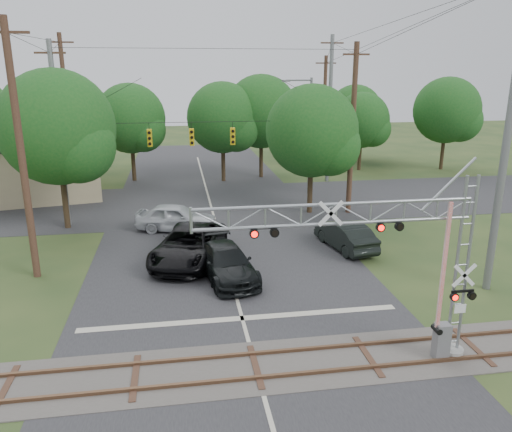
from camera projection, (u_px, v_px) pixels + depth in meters
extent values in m
plane|color=#273F1D|center=(266.00, 405.00, 15.03)|extent=(160.00, 160.00, 0.00)
cube|color=#29292B|center=(230.00, 275.00, 24.50)|extent=(14.00, 90.00, 0.02)
cube|color=#29292B|center=(210.00, 203.00, 37.77)|extent=(90.00, 12.00, 0.02)
cube|color=#46423D|center=(256.00, 367.00, 16.92)|extent=(90.00, 3.20, 0.05)
cube|color=brown|center=(259.00, 378.00, 16.22)|extent=(90.00, 0.12, 0.14)
cube|color=brown|center=(252.00, 354.00, 17.58)|extent=(90.00, 0.12, 0.14)
cylinder|color=gray|center=(451.00, 351.00, 17.66)|extent=(0.81, 0.81, 0.27)
cube|color=silver|center=(460.00, 309.00, 16.89)|extent=(0.41, 0.03, 0.32)
cube|color=slate|center=(441.00, 342.00, 17.25)|extent=(0.50, 0.41, 1.35)
cube|color=red|center=(444.00, 268.00, 16.45)|extent=(0.13, 0.08, 4.51)
cylinder|color=slate|center=(59.00, 137.00, 30.93)|extent=(0.32, 0.32, 11.50)
cylinder|color=#41281E|center=(352.00, 131.00, 33.81)|extent=(0.36, 0.36, 11.50)
cylinder|color=black|center=(212.00, 122.00, 32.16)|extent=(19.00, 0.03, 0.03)
cube|color=gold|center=(107.00, 139.00, 31.42)|extent=(0.30, 0.30, 1.10)
cube|color=gold|center=(150.00, 138.00, 31.82)|extent=(0.30, 0.30, 1.10)
cube|color=gold|center=(192.00, 137.00, 32.22)|extent=(0.30, 0.30, 1.10)
cube|color=gold|center=(233.00, 136.00, 32.63)|extent=(0.30, 0.30, 1.10)
cube|color=gold|center=(273.00, 135.00, 33.03)|extent=(0.30, 0.30, 1.10)
cube|color=gold|center=(312.00, 135.00, 33.43)|extent=(0.30, 0.30, 1.10)
imported|color=black|center=(189.00, 245.00, 26.11)|extent=(4.80, 7.12, 1.81)
imported|color=black|center=(226.00, 262.00, 24.08)|extent=(3.14, 5.72, 1.57)
imported|color=#B2B6BB|center=(176.00, 217.00, 31.18)|extent=(5.36, 3.22, 1.71)
imported|color=black|center=(345.00, 235.00, 28.03)|extent=(2.49, 4.94, 1.55)
cylinder|color=slate|center=(310.00, 136.00, 40.16)|extent=(0.20, 0.20, 9.17)
cylinder|color=slate|center=(299.00, 80.00, 38.77)|extent=(2.04, 0.12, 0.12)
cube|color=slate|center=(286.00, 81.00, 38.63)|extent=(0.61, 0.25, 0.15)
cylinder|color=#41281E|center=(68.00, 117.00, 39.00)|extent=(0.34, 0.34, 12.44)
cube|color=#41281E|center=(60.00, 42.00, 37.44)|extent=(2.00, 0.12, 0.12)
cylinder|color=slate|center=(329.00, 110.00, 43.75)|extent=(0.34, 0.34, 12.63)
cube|color=#41281E|center=(332.00, 43.00, 42.18)|extent=(2.00, 0.12, 0.12)
cylinder|color=#41281E|center=(21.00, 155.00, 22.77)|extent=(0.34, 0.34, 11.97)
cube|color=#41281E|center=(5.00, 32.00, 21.28)|extent=(2.00, 0.12, 0.12)
cylinder|color=slate|center=(507.00, 137.00, 21.12)|extent=(0.34, 0.34, 13.99)
cylinder|color=#41281E|center=(324.00, 115.00, 48.70)|extent=(0.34, 0.34, 11.06)
cube|color=#41281E|center=(326.00, 63.00, 47.34)|extent=(2.00, 0.12, 0.12)
cylinder|color=#352718|center=(49.00, 165.00, 42.41)|extent=(0.36, 0.36, 3.84)
sphere|color=#164E1A|center=(44.00, 124.00, 41.43)|extent=(5.94, 5.94, 5.94)
cylinder|color=#352718|center=(64.00, 193.00, 31.31)|extent=(0.36, 0.36, 4.53)
sphere|color=#164E1A|center=(57.00, 127.00, 30.16)|extent=(7.01, 7.01, 7.01)
cylinder|color=#352718|center=(133.00, 159.00, 45.08)|extent=(0.36, 0.36, 3.98)
sphere|color=#164E1A|center=(130.00, 118.00, 44.06)|extent=(6.16, 6.16, 6.16)
cylinder|color=#352718|center=(223.00, 159.00, 44.94)|extent=(0.36, 0.36, 4.04)
sphere|color=#164E1A|center=(222.00, 118.00, 43.91)|extent=(6.25, 6.25, 6.25)
cylinder|color=#352718|center=(261.00, 154.00, 46.57)|extent=(0.36, 0.36, 4.32)
sphere|color=#164E1A|center=(261.00, 112.00, 45.47)|extent=(6.67, 6.67, 6.67)
cylinder|color=#352718|center=(310.00, 184.00, 34.85)|extent=(0.36, 0.36, 4.07)
sphere|color=#164E1A|center=(312.00, 131.00, 33.81)|extent=(6.29, 6.29, 6.29)
cylinder|color=#352718|center=(360.00, 153.00, 50.03)|extent=(0.36, 0.36, 3.53)
sphere|color=#164E1A|center=(362.00, 120.00, 49.13)|extent=(5.46, 5.46, 5.46)
cylinder|color=#352718|center=(353.00, 144.00, 55.11)|extent=(0.36, 0.36, 3.79)
sphere|color=#164E1A|center=(355.00, 112.00, 54.14)|extent=(5.86, 5.86, 5.86)
cylinder|color=#352718|center=(443.00, 149.00, 50.35)|extent=(0.36, 0.36, 4.19)
sphere|color=#164E1A|center=(447.00, 110.00, 49.28)|extent=(6.48, 6.48, 6.48)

